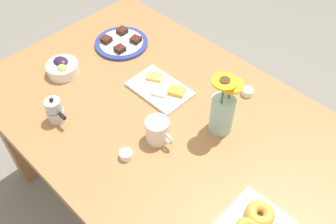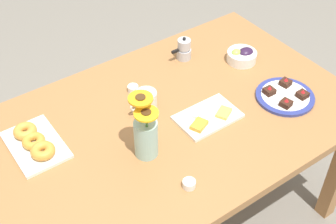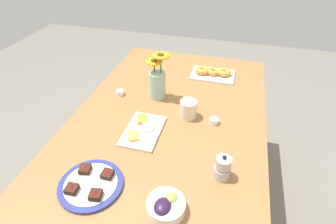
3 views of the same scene
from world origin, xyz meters
name	(u,v)px [view 1 (image 1 of 3)]	position (x,y,z in m)	size (l,w,h in m)	color
ground_plane	(168,208)	(0.00, 0.00, 0.00)	(6.00, 6.00, 0.00)	slate
dining_table	(168,132)	(0.00, 0.00, 0.65)	(1.60, 1.00, 0.74)	#9E6B3D
coffee_mug	(158,130)	(0.04, -0.10, 0.79)	(0.12, 0.09, 0.10)	silver
grape_bowl	(62,68)	(-0.53, -0.13, 0.77)	(0.14, 0.14, 0.07)	white
cheese_platter	(161,89)	(-0.14, 0.09, 0.75)	(0.26, 0.17, 0.03)	white
jam_cup_honey	(126,154)	(0.02, -0.24, 0.76)	(0.05, 0.05, 0.03)	white
jam_cup_berry	(248,92)	(0.14, 0.33, 0.76)	(0.05, 0.05, 0.03)	white
dessert_plate	(121,43)	(-0.50, 0.18, 0.75)	(0.25, 0.25, 0.05)	navy
flower_vase	(222,111)	(0.18, 0.11, 0.84)	(0.10, 0.13, 0.27)	#99C1B7
moka_pot	(55,111)	(-0.31, -0.31, 0.79)	(0.11, 0.07, 0.12)	#B7B7BC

